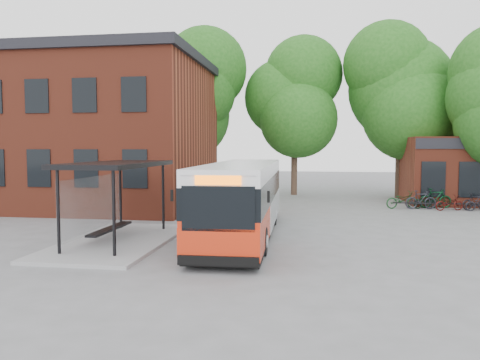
# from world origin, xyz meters

# --- Properties ---
(ground) EXTENTS (100.00, 100.00, 0.00)m
(ground) POSITION_xyz_m (0.00, 0.00, 0.00)
(ground) COLOR slate
(station_building) EXTENTS (18.40, 10.40, 8.50)m
(station_building) POSITION_xyz_m (-13.00, 9.00, 4.25)
(station_building) COLOR maroon
(station_building) RESTS_ON ground
(bus_shelter) EXTENTS (3.60, 7.00, 2.90)m
(bus_shelter) POSITION_xyz_m (-4.50, -1.00, 1.45)
(bus_shelter) COLOR black
(bus_shelter) RESTS_ON ground
(bike_rail) EXTENTS (5.20, 0.10, 0.38)m
(bike_rail) POSITION_xyz_m (9.28, 10.00, 0.19)
(bike_rail) COLOR black
(bike_rail) RESTS_ON ground
(tree_0) EXTENTS (7.92, 7.92, 11.00)m
(tree_0) POSITION_xyz_m (-6.00, 16.00, 5.50)
(tree_0) COLOR #1C5115
(tree_0) RESTS_ON ground
(tree_1) EXTENTS (7.92, 7.92, 10.40)m
(tree_1) POSITION_xyz_m (1.00, 17.00, 5.20)
(tree_1) COLOR #1C5115
(tree_1) RESTS_ON ground
(tree_2) EXTENTS (7.92, 7.92, 11.00)m
(tree_2) POSITION_xyz_m (8.00, 16.00, 5.50)
(tree_2) COLOR #1C5115
(tree_2) RESTS_ON ground
(city_bus) EXTENTS (2.63, 11.05, 2.79)m
(city_bus) POSITION_xyz_m (-0.33, 0.97, 1.40)
(city_bus) COLOR red
(city_bus) RESTS_ON ground
(bicycle_0) EXTENTS (1.95, 1.14, 0.97)m
(bicycle_0) POSITION_xyz_m (7.22, 10.28, 0.48)
(bicycle_0) COLOR #123F1A
(bicycle_0) RESTS_ON ground
(bicycle_1) EXTENTS (1.77, 0.75, 1.03)m
(bicycle_1) POSITION_xyz_m (8.19, 10.20, 0.51)
(bicycle_1) COLOR #23242C
(bicycle_1) RESTS_ON ground
(bicycle_2) EXTENTS (1.68, 1.14, 0.83)m
(bicycle_2) POSITION_xyz_m (8.55, 10.54, 0.42)
(bicycle_2) COLOR black
(bicycle_2) RESTS_ON ground
(bicycle_3) EXTENTS (1.89, 0.86, 1.10)m
(bicycle_3) POSITION_xyz_m (9.10, 10.78, 0.55)
(bicycle_3) COLOR black
(bicycle_3) RESTS_ON ground
(bicycle_4) EXTENTS (1.66, 0.99, 0.83)m
(bicycle_4) POSITION_xyz_m (9.55, 9.77, 0.41)
(bicycle_4) COLOR #420D0C
(bicycle_4) RESTS_ON ground
(bicycle_5) EXTENTS (1.55, 0.85, 0.90)m
(bicycle_5) POSITION_xyz_m (11.01, 10.25, 0.45)
(bicycle_5) COLOR black
(bicycle_5) RESTS_ON ground
(bicycle_6) EXTENTS (1.58, 0.66, 0.81)m
(bicycle_6) POSITION_xyz_m (11.13, 9.81, 0.40)
(bicycle_6) COLOR black
(bicycle_6) RESTS_ON ground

